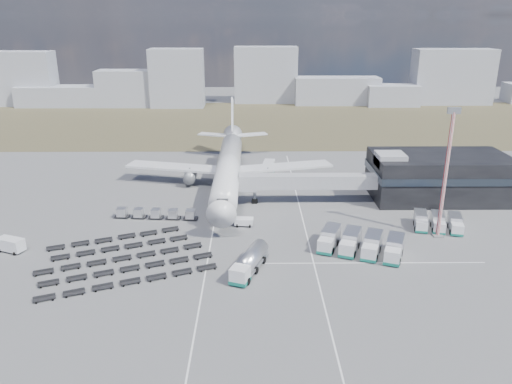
{
  "coord_description": "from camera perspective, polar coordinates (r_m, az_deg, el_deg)",
  "views": [
    {
      "loc": [
        5.61,
        -83.07,
        39.49
      ],
      "look_at": [
        6.47,
        16.71,
        4.0
      ],
      "focal_mm": 35.0,
      "sensor_mm": 36.0,
      "label": 1
    }
  ],
  "objects": [
    {
      "name": "grass_strip",
      "position": [
        197.15,
        -2.13,
        8.01
      ],
      "size": [
        420.0,
        90.0,
        0.01
      ],
      "primitive_type": "cube",
      "color": "#47402A",
      "rests_on": "ground"
    },
    {
      "name": "fuel_tanker",
      "position": [
        81.44,
        -0.76,
        -8.01
      ],
      "size": [
        6.46,
        11.28,
        3.56
      ],
      "rotation": [
        0.0,
        0.0,
        -0.36
      ],
      "color": "silver",
      "rests_on": "ground"
    },
    {
      "name": "floodlight_mast",
      "position": [
        96.7,
        20.85,
        1.9
      ],
      "size": [
        2.29,
        1.89,
        24.42
      ],
      "rotation": [
        0.0,
        0.0,
        -0.05
      ],
      "color": "#A91B1E",
      "rests_on": "ground"
    },
    {
      "name": "skyline",
      "position": [
        236.7,
        -7.99,
        12.35
      ],
      "size": [
        297.0,
        24.34,
        25.72
      ],
      "color": "#979AA5",
      "rests_on": "ground"
    },
    {
      "name": "lane_markings",
      "position": [
        94.79,
        2.08,
        -5.05
      ],
      "size": [
        47.12,
        110.0,
        0.01
      ],
      "color": "silver",
      "rests_on": "ground"
    },
    {
      "name": "service_trucks_near",
      "position": [
        89.78,
        11.91,
        -5.77
      ],
      "size": [
        15.89,
        12.36,
        3.12
      ],
      "rotation": [
        0.0,
        0.0,
        -0.38
      ],
      "color": "silver",
      "rests_on": "ground"
    },
    {
      "name": "terminal",
      "position": [
        120.03,
        20.11,
        1.78
      ],
      "size": [
        30.4,
        16.4,
        11.0
      ],
      "color": "black",
      "rests_on": "ground"
    },
    {
      "name": "pushback_tug",
      "position": [
        98.96,
        -1.39,
        -3.44
      ],
      "size": [
        3.77,
        2.32,
        1.59
      ],
      "primitive_type": "cube",
      "rotation": [
        0.0,
        0.0,
        -0.08
      ],
      "color": "silver",
      "rests_on": "ground"
    },
    {
      "name": "service_trucks_far",
      "position": [
        103.48,
        20.07,
        -3.25
      ],
      "size": [
        10.01,
        8.43,
        2.65
      ],
      "rotation": [
        0.0,
        0.0,
        -0.23
      ],
      "color": "silver",
      "rests_on": "ground"
    },
    {
      "name": "ground",
      "position": [
        92.15,
        -3.95,
        -5.85
      ],
      "size": [
        420.0,
        420.0,
        0.0
      ],
      "primitive_type": "plane",
      "color": "#565659",
      "rests_on": "ground"
    },
    {
      "name": "uld_row",
      "position": [
        104.17,
        -11.37,
        -2.43
      ],
      "size": [
        17.32,
        3.26,
        1.89
      ],
      "rotation": [
        0.0,
        0.0,
        -0.09
      ],
      "color": "black",
      "rests_on": "ground"
    },
    {
      "name": "airliner",
      "position": [
        120.54,
        -3.14,
        3.07
      ],
      "size": [
        51.59,
        64.53,
        17.62
      ],
      "color": "silver",
      "rests_on": "ground"
    },
    {
      "name": "baggage_dollies",
      "position": [
        88.6,
        -15.02,
        -7.35
      ],
      "size": [
        32.05,
        27.6,
        0.75
      ],
      "rotation": [
        0.0,
        0.0,
        0.38
      ],
      "color": "black",
      "rests_on": "ground"
    },
    {
      "name": "catering_truck",
      "position": [
        130.51,
        1.43,
        2.7
      ],
      "size": [
        3.84,
        7.23,
        3.16
      ],
      "rotation": [
        0.0,
        0.0,
        -0.15
      ],
      "color": "silver",
      "rests_on": "ground"
    },
    {
      "name": "utility_van",
      "position": [
        98.32,
        -26.22,
        -5.46
      ],
      "size": [
        5.24,
        3.77,
        2.51
      ],
      "primitive_type": "cube",
      "rotation": [
        0.0,
        0.0,
        -0.38
      ],
      "color": "silver",
      "rests_on": "ground"
    },
    {
      "name": "jet_bridge",
      "position": [
        109.56,
        4.92,
        1.18
      ],
      "size": [
        30.3,
        3.8,
        7.05
      ],
      "color": "#939399",
      "rests_on": "ground"
    }
  ]
}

